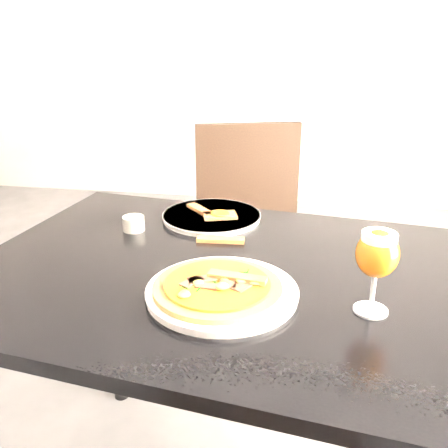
% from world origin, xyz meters
% --- Properties ---
extents(dining_table, '(1.30, 0.96, 0.75)m').
position_xyz_m(dining_table, '(0.02, 0.27, 0.66)').
color(dining_table, black).
rests_on(dining_table, ground).
extents(chair_far, '(0.52, 0.52, 0.91)m').
position_xyz_m(chair_far, '(-0.05, 1.05, 0.50)').
color(chair_far, black).
rests_on(chair_far, ground).
extents(plate_main, '(0.32, 0.32, 0.02)m').
position_xyz_m(plate_main, '(-0.01, 0.16, 0.76)').
color(plate_main, white).
rests_on(plate_main, dining_table).
extents(pizza, '(0.25, 0.25, 0.03)m').
position_xyz_m(pizza, '(-0.01, 0.15, 0.77)').
color(pizza, brown).
rests_on(pizza, plate_main).
extents(plate_second, '(0.36, 0.36, 0.01)m').
position_xyz_m(plate_second, '(-0.11, 0.57, 0.76)').
color(plate_second, white).
rests_on(plate_second, dining_table).
extents(crust_scraps, '(0.16, 0.12, 0.01)m').
position_xyz_m(crust_scraps, '(-0.10, 0.57, 0.77)').
color(crust_scraps, brown).
rests_on(crust_scraps, plate_second).
extents(loose_crust, '(0.12, 0.03, 0.01)m').
position_xyz_m(loose_crust, '(-0.06, 0.42, 0.75)').
color(loose_crust, brown).
rests_on(loose_crust, dining_table).
extents(sauce_cup, '(0.06, 0.06, 0.04)m').
position_xyz_m(sauce_cup, '(-0.29, 0.46, 0.77)').
color(sauce_cup, '#B9B6A7').
rests_on(sauce_cup, dining_table).
extents(beer_glass, '(0.08, 0.08, 0.16)m').
position_xyz_m(beer_glass, '(0.27, 0.15, 0.87)').
color(beer_glass, silver).
rests_on(beer_glass, dining_table).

